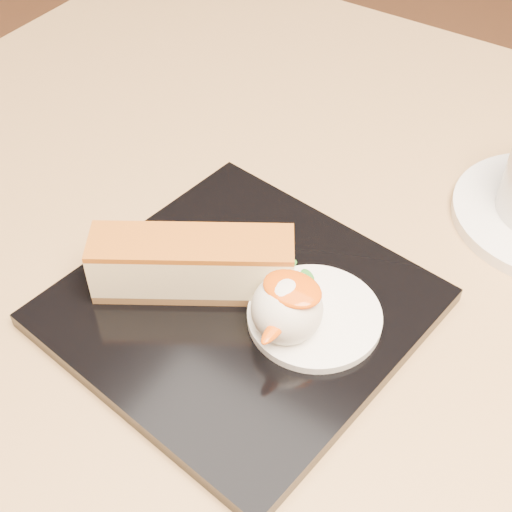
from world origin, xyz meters
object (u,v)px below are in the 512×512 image
Objects in this scene: table at (248,368)px; cheesecake at (193,264)px; ice_cream_scoop at (287,309)px; dessert_plate at (240,308)px.

cheesecake reaches higher than table.
dessert_plate is at bearing 172.87° from ice_cream_scoop.
cheesecake is (-0.00, -0.06, 0.19)m from table.
ice_cream_scoop is (0.08, -0.00, 0.00)m from cheesecake.
table is 0.21m from ice_cream_scoop.
dessert_plate is at bearing -23.94° from cheesecake.
table is at bearing 55.70° from cheesecake.
cheesecake is 2.90× the size of ice_cream_scoop.
table is at bearing 120.03° from dessert_plate.
ice_cream_scoop is (0.07, -0.06, 0.19)m from table.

